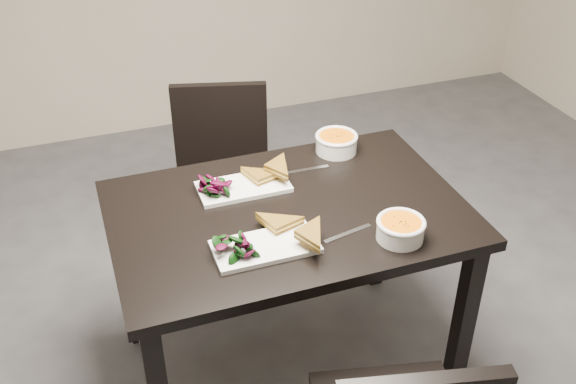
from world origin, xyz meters
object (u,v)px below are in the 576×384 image
object	(u,v)px
soup_bowl_far	(336,142)
chair_far	(222,170)
table	(288,233)
plate_far	(243,187)
plate_near	(265,247)
soup_bowl_near	(401,228)

from	to	relation	value
soup_bowl_far	chair_far	bearing A→B (deg)	129.03
chair_far	soup_bowl_far	world-z (taller)	chair_far
table	plate_far	size ratio (longest dim) A/B	3.72
chair_far	plate_far	size ratio (longest dim) A/B	2.64
plate_near	plate_far	distance (m)	0.36
plate_near	soup_bowl_far	xyz separation A→B (m)	(0.45, 0.49, 0.03)
soup_bowl_near	plate_far	size ratio (longest dim) A/B	0.49
plate_far	soup_bowl_far	world-z (taller)	soup_bowl_far
chair_far	plate_near	world-z (taller)	chair_far
table	plate_far	bearing A→B (deg)	121.53
plate_near	plate_far	size ratio (longest dim) A/B	1.02
table	soup_bowl_near	xyz separation A→B (m)	(0.28, -0.27, 0.14)
chair_far	plate_near	distance (m)	0.97
soup_bowl_near	plate_near	bearing A→B (deg)	167.78
table	soup_bowl_near	size ratio (longest dim) A/B	7.63
chair_far	soup_bowl_near	size ratio (longest dim) A/B	5.41
table	soup_bowl_near	world-z (taller)	soup_bowl_near
plate_near	soup_bowl_near	xyz separation A→B (m)	(0.42, -0.09, 0.03)
plate_far	soup_bowl_far	size ratio (longest dim) A/B	1.96
plate_far	plate_near	bearing A→B (deg)	-95.32
soup_bowl_near	soup_bowl_far	size ratio (longest dim) A/B	0.95
chair_far	soup_bowl_near	bearing A→B (deg)	-57.24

